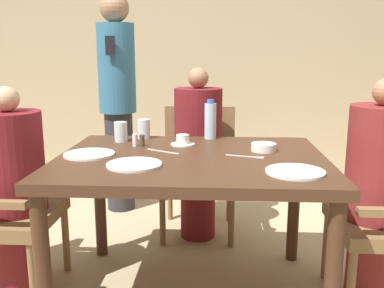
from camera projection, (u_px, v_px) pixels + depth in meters
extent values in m
cube|color=tan|center=(206.00, 39.00, 4.45)|extent=(8.00, 0.06, 2.80)
cube|color=#422819|center=(191.00, 161.00, 2.12)|extent=(1.32, 1.01, 0.05)
cylinder|color=#422819|center=(43.00, 273.00, 1.80)|extent=(0.07, 0.07, 0.71)
cylinder|color=#422819|center=(333.00, 281.00, 1.73)|extent=(0.07, 0.07, 0.71)
cylinder|color=#422819|center=(100.00, 201.00, 2.67)|extent=(0.07, 0.07, 0.71)
cylinder|color=#422819|center=(294.00, 205.00, 2.60)|extent=(0.07, 0.07, 0.71)
cube|color=brown|center=(6.00, 216.00, 2.24)|extent=(0.51, 0.51, 0.07)
cube|color=brown|center=(23.00, 175.00, 2.44)|extent=(0.46, 0.04, 0.04)
cylinder|color=brown|center=(66.00, 239.00, 2.50)|extent=(0.04, 0.04, 0.39)
cylinder|color=brown|center=(33.00, 280.00, 2.05)|extent=(0.04, 0.04, 0.39)
cylinder|color=maroon|center=(20.00, 251.00, 2.28)|extent=(0.24, 0.24, 0.46)
cylinder|color=maroon|center=(12.00, 162.00, 2.18)|extent=(0.32, 0.32, 0.52)
sphere|color=tan|center=(6.00, 99.00, 2.11)|extent=(0.13, 0.13, 0.13)
cube|color=brown|center=(198.00, 175.00, 2.99)|extent=(0.51, 0.51, 0.07)
cube|color=brown|center=(200.00, 135.00, 3.17)|extent=(0.51, 0.05, 0.42)
cube|color=brown|center=(233.00, 154.00, 2.95)|extent=(0.04, 0.46, 0.04)
cube|color=brown|center=(164.00, 153.00, 2.97)|extent=(0.04, 0.46, 0.04)
cylinder|color=brown|center=(231.00, 219.00, 2.80)|extent=(0.04, 0.04, 0.39)
cylinder|color=brown|center=(163.00, 218.00, 2.83)|extent=(0.04, 0.04, 0.39)
cylinder|color=brown|center=(229.00, 196.00, 3.25)|extent=(0.04, 0.04, 0.39)
cylinder|color=brown|center=(170.00, 195.00, 3.27)|extent=(0.04, 0.04, 0.39)
cylinder|color=maroon|center=(198.00, 205.00, 2.97)|extent=(0.24, 0.24, 0.46)
cylinder|color=maroon|center=(198.00, 131.00, 2.87)|extent=(0.32, 0.32, 0.58)
sphere|color=#997051|center=(198.00, 78.00, 2.79)|extent=(0.13, 0.13, 0.13)
cube|color=brown|center=(372.00, 181.00, 2.33)|extent=(0.46, 0.04, 0.04)
cylinder|color=brown|center=(326.00, 246.00, 2.41)|extent=(0.04, 0.04, 0.39)
cylinder|color=maroon|center=(371.00, 260.00, 2.18)|extent=(0.24, 0.24, 0.46)
cylinder|color=maroon|center=(380.00, 163.00, 2.07)|extent=(0.32, 0.32, 0.56)
cylinder|color=#2D2D33|center=(120.00, 161.00, 3.47)|extent=(0.22, 0.22, 0.80)
cylinder|color=teal|center=(117.00, 69.00, 3.32)|extent=(0.29, 0.29, 0.68)
sphere|color=#997051|center=(114.00, 8.00, 3.23)|extent=(0.22, 0.22, 0.22)
cube|color=black|center=(110.00, 46.00, 3.11)|extent=(0.07, 0.01, 0.14)
cylinder|color=white|center=(89.00, 154.00, 2.13)|extent=(0.25, 0.25, 0.01)
cylinder|color=white|center=(134.00, 164.00, 1.93)|extent=(0.25, 0.25, 0.01)
cylinder|color=white|center=(295.00, 172.00, 1.81)|extent=(0.25, 0.25, 0.01)
cylinder|color=white|center=(183.00, 144.00, 2.37)|extent=(0.13, 0.13, 0.01)
cylinder|color=white|center=(183.00, 139.00, 2.36)|extent=(0.07, 0.07, 0.05)
cylinder|color=white|center=(264.00, 147.00, 2.22)|extent=(0.13, 0.13, 0.04)
cylinder|color=silver|center=(210.00, 121.00, 2.53)|extent=(0.07, 0.07, 0.21)
cylinder|color=#3359B2|center=(211.00, 101.00, 2.51)|extent=(0.04, 0.04, 0.02)
cylinder|color=silver|center=(144.00, 129.00, 2.54)|extent=(0.07, 0.07, 0.11)
cylinder|color=silver|center=(121.00, 132.00, 2.45)|extent=(0.07, 0.07, 0.11)
cylinder|color=white|center=(135.00, 140.00, 2.33)|extent=(0.03, 0.03, 0.07)
cylinder|color=#4C3D2D|center=(142.00, 141.00, 2.33)|extent=(0.03, 0.03, 0.06)
cube|color=silver|center=(243.00, 156.00, 2.10)|extent=(0.17, 0.06, 0.00)
cube|color=silver|center=(260.00, 158.00, 2.07)|extent=(0.04, 0.03, 0.00)
cube|color=silver|center=(161.00, 151.00, 2.21)|extent=(0.15, 0.10, 0.00)
cube|color=silver|center=(174.00, 153.00, 2.16)|extent=(0.06, 0.04, 0.00)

